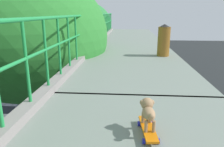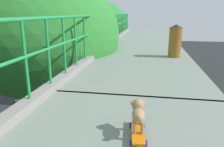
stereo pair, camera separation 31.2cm
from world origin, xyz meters
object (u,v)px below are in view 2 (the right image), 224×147
city_bus (86,52)px  litter_bin (175,41)px  toy_skateboard (138,130)px  small_dog (138,111)px  car_grey_sixth (29,107)px  car_yellow_cab_fifth (49,137)px

city_bus → litter_bin: bearing=-67.6°
city_bus → litter_bin: size_ratio=12.33×
toy_skateboard → small_dog: size_ratio=1.49×
toy_skateboard → litter_bin: 4.63m
car_grey_sixth → toy_skateboard: bearing=-53.3°
car_yellow_cab_fifth → toy_skateboard: size_ratio=7.39×
car_yellow_cab_fifth → litter_bin: 9.28m
small_dog → car_grey_sixth: bearing=126.8°
car_grey_sixth → city_bus: city_bus is taller
car_yellow_cab_fifth → small_dog: size_ratio=11.05×
car_yellow_cab_fifth → city_bus: 20.96m
car_grey_sixth → small_dog: 15.51m
small_dog → toy_skateboard: bearing=-85.3°
car_yellow_cab_fifth → small_dog: small_dog is taller
small_dog → city_bus: bearing=107.7°
city_bus → litter_bin: 26.46m
car_grey_sixth → small_dog: bearing=-53.2°
city_bus → litter_bin: litter_bin is taller
toy_skateboard → car_grey_sixth: bearing=126.7°
city_bus → small_dog: (9.09, -28.52, 4.61)m
toy_skateboard → litter_bin: (0.83, 4.53, 0.43)m
litter_bin → city_bus: bearing=112.4°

